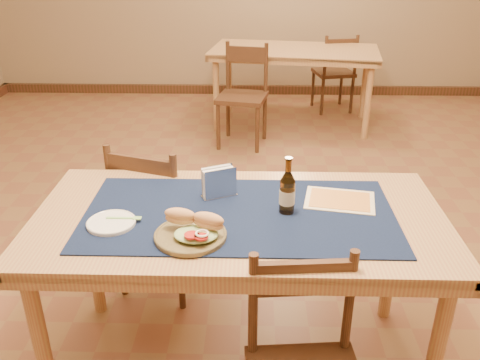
{
  "coord_description": "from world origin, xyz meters",
  "views": [
    {
      "loc": [
        0.05,
        -2.52,
        1.73
      ],
      "look_at": [
        0.0,
        -0.7,
        0.85
      ],
      "focal_mm": 38.0,
      "sensor_mm": 36.0,
      "label": 1
    }
  ],
  "objects_px": {
    "back_table": "(294,57)",
    "beer_bottle": "(287,192)",
    "chair_main_far": "(159,214)",
    "napkin_holder": "(219,183)",
    "sandwich_plate": "(193,231)",
    "main_table": "(239,232)"
  },
  "relations": [
    {
      "from": "back_table",
      "to": "chair_main_far",
      "type": "height_order",
      "value": "chair_main_far"
    },
    {
      "from": "sandwich_plate",
      "to": "beer_bottle",
      "type": "bearing_deg",
      "value": 29.87
    },
    {
      "from": "chair_main_far",
      "to": "napkin_holder",
      "type": "distance_m",
      "value": 0.63
    },
    {
      "from": "main_table",
      "to": "napkin_holder",
      "type": "relative_size",
      "value": 10.41
    },
    {
      "from": "napkin_holder",
      "to": "sandwich_plate",
      "type": "bearing_deg",
      "value": -102.86
    },
    {
      "from": "back_table",
      "to": "beer_bottle",
      "type": "relative_size",
      "value": 7.3
    },
    {
      "from": "chair_main_far",
      "to": "main_table",
      "type": "bearing_deg",
      "value": -50.98
    },
    {
      "from": "back_table",
      "to": "beer_bottle",
      "type": "distance_m",
      "value": 3.21
    },
    {
      "from": "beer_bottle",
      "to": "napkin_holder",
      "type": "height_order",
      "value": "beer_bottle"
    },
    {
      "from": "main_table",
      "to": "chair_main_far",
      "type": "bearing_deg",
      "value": 129.02
    },
    {
      "from": "beer_bottle",
      "to": "main_table",
      "type": "bearing_deg",
      "value": -175.25
    },
    {
      "from": "chair_main_far",
      "to": "sandwich_plate",
      "type": "xyz_separation_m",
      "value": [
        0.26,
        -0.7,
        0.34
      ]
    },
    {
      "from": "back_table",
      "to": "sandwich_plate",
      "type": "distance_m",
      "value": 3.45
    },
    {
      "from": "main_table",
      "to": "beer_bottle",
      "type": "height_order",
      "value": "beer_bottle"
    },
    {
      "from": "chair_main_far",
      "to": "napkin_holder",
      "type": "height_order",
      "value": "napkin_holder"
    },
    {
      "from": "back_table",
      "to": "napkin_holder",
      "type": "bearing_deg",
      "value": -99.77
    },
    {
      "from": "main_table",
      "to": "back_table",
      "type": "xyz_separation_m",
      "value": [
        0.44,
        3.21,
        0.0
      ]
    },
    {
      "from": "beer_bottle",
      "to": "sandwich_plate",
      "type": "bearing_deg",
      "value": -150.13
    },
    {
      "from": "back_table",
      "to": "beer_bottle",
      "type": "bearing_deg",
      "value": -94.62
    },
    {
      "from": "sandwich_plate",
      "to": "napkin_holder",
      "type": "height_order",
      "value": "napkin_holder"
    },
    {
      "from": "back_table",
      "to": "chair_main_far",
      "type": "xyz_separation_m",
      "value": [
        -0.86,
        -2.69,
        -0.22
      ]
    },
    {
      "from": "chair_main_far",
      "to": "sandwich_plate",
      "type": "bearing_deg",
      "value": -69.58
    }
  ]
}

